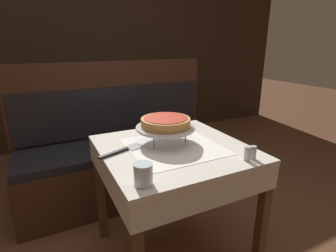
{
  "coord_description": "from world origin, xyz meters",
  "views": [
    {
      "loc": [
        -0.63,
        -1.2,
        1.29
      ],
      "look_at": [
        -0.01,
        0.05,
        0.84
      ],
      "focal_mm": 28.0,
      "sensor_mm": 36.0,
      "label": 1
    }
  ],
  "objects_px": {
    "booth_bench": "(123,159)",
    "pizza_server": "(123,150)",
    "pizza_pan_stand": "(166,128)",
    "salt_shaker": "(247,153)",
    "deep_dish_pizza": "(166,122)",
    "water_glass_near": "(143,174)",
    "dining_table_front": "(173,163)",
    "condiment_caddy": "(128,89)",
    "dining_table_rear": "(123,102)",
    "pepper_shaker": "(253,152)"
  },
  "relations": [
    {
      "from": "booth_bench",
      "to": "deep_dish_pizza",
      "type": "distance_m",
      "value": 0.92
    },
    {
      "from": "pizza_server",
      "to": "pepper_shaker",
      "type": "bearing_deg",
      "value": -34.38
    },
    {
      "from": "dining_table_front",
      "to": "pizza_pan_stand",
      "type": "xyz_separation_m",
      "value": [
        -0.01,
        0.08,
        0.19
      ]
    },
    {
      "from": "water_glass_near",
      "to": "condiment_caddy",
      "type": "distance_m",
      "value": 2.02
    },
    {
      "from": "pepper_shaker",
      "to": "deep_dish_pizza",
      "type": "bearing_deg",
      "value": 126.68
    },
    {
      "from": "salt_shaker",
      "to": "condiment_caddy",
      "type": "relative_size",
      "value": 0.38
    },
    {
      "from": "dining_table_front",
      "to": "salt_shaker",
      "type": "height_order",
      "value": "salt_shaker"
    },
    {
      "from": "dining_table_front",
      "to": "dining_table_rear",
      "type": "relative_size",
      "value": 1.02
    },
    {
      "from": "booth_bench",
      "to": "pizza_server",
      "type": "distance_m",
      "value": 0.9
    },
    {
      "from": "deep_dish_pizza",
      "to": "water_glass_near",
      "type": "distance_m",
      "value": 0.48
    },
    {
      "from": "booth_bench",
      "to": "pizza_server",
      "type": "relative_size",
      "value": 6.21
    },
    {
      "from": "dining_table_rear",
      "to": "booth_bench",
      "type": "relative_size",
      "value": 0.46
    },
    {
      "from": "pizza_server",
      "to": "condiment_caddy",
      "type": "bearing_deg",
      "value": 70.92
    },
    {
      "from": "dining_table_front",
      "to": "pizza_pan_stand",
      "type": "distance_m",
      "value": 0.2
    },
    {
      "from": "pizza_pan_stand",
      "to": "salt_shaker",
      "type": "relative_size",
      "value": 4.91
    },
    {
      "from": "deep_dish_pizza",
      "to": "condiment_caddy",
      "type": "xyz_separation_m",
      "value": [
        0.28,
        1.56,
        -0.08
      ]
    },
    {
      "from": "booth_bench",
      "to": "pepper_shaker",
      "type": "xyz_separation_m",
      "value": [
        0.33,
        -1.14,
        0.44
      ]
    },
    {
      "from": "dining_table_rear",
      "to": "pepper_shaker",
      "type": "bearing_deg",
      "value": -88.52
    },
    {
      "from": "dining_table_rear",
      "to": "pizza_server",
      "type": "relative_size",
      "value": 2.83
    },
    {
      "from": "dining_table_front",
      "to": "water_glass_near",
      "type": "xyz_separation_m",
      "value": [
        -0.3,
        -0.31,
        0.15
      ]
    },
    {
      "from": "salt_shaker",
      "to": "water_glass_near",
      "type": "bearing_deg",
      "value": 178.88
    },
    {
      "from": "deep_dish_pizza",
      "to": "condiment_caddy",
      "type": "relative_size",
      "value": 1.56
    },
    {
      "from": "deep_dish_pizza",
      "to": "pizza_server",
      "type": "distance_m",
      "value": 0.29
    },
    {
      "from": "dining_table_rear",
      "to": "water_glass_near",
      "type": "height_order",
      "value": "water_glass_near"
    },
    {
      "from": "dining_table_rear",
      "to": "pizza_pan_stand",
      "type": "height_order",
      "value": "pizza_pan_stand"
    },
    {
      "from": "pizza_pan_stand",
      "to": "deep_dish_pizza",
      "type": "relative_size",
      "value": 1.21
    },
    {
      "from": "water_glass_near",
      "to": "booth_bench",
      "type": "bearing_deg",
      "value": 77.96
    },
    {
      "from": "booth_bench",
      "to": "pizza_pan_stand",
      "type": "xyz_separation_m",
      "value": [
        0.04,
        -0.75,
        0.49
      ]
    },
    {
      "from": "condiment_caddy",
      "to": "pizza_pan_stand",
      "type": "bearing_deg",
      "value": -100.23
    },
    {
      "from": "pizza_pan_stand",
      "to": "condiment_caddy",
      "type": "relative_size",
      "value": 1.89
    },
    {
      "from": "deep_dish_pizza",
      "to": "dining_table_front",
      "type": "bearing_deg",
      "value": -80.57
    },
    {
      "from": "dining_table_front",
      "to": "pizza_server",
      "type": "height_order",
      "value": "pizza_server"
    },
    {
      "from": "pizza_server",
      "to": "water_glass_near",
      "type": "relative_size",
      "value": 2.98
    },
    {
      "from": "dining_table_rear",
      "to": "pepper_shaker",
      "type": "relative_size",
      "value": 11.61
    },
    {
      "from": "pizza_pan_stand",
      "to": "condiment_caddy",
      "type": "xyz_separation_m",
      "value": [
        0.28,
        1.56,
        -0.04
      ]
    },
    {
      "from": "dining_table_front",
      "to": "pizza_server",
      "type": "bearing_deg",
      "value": 167.17
    },
    {
      "from": "water_glass_near",
      "to": "salt_shaker",
      "type": "relative_size",
      "value": 1.31
    },
    {
      "from": "salt_shaker",
      "to": "pepper_shaker",
      "type": "distance_m",
      "value": 0.04
    },
    {
      "from": "pizza_pan_stand",
      "to": "pizza_server",
      "type": "bearing_deg",
      "value": -177.24
    },
    {
      "from": "booth_bench",
      "to": "deep_dish_pizza",
      "type": "xyz_separation_m",
      "value": [
        0.04,
        -0.75,
        0.53
      ]
    },
    {
      "from": "deep_dish_pizza",
      "to": "booth_bench",
      "type": "bearing_deg",
      "value": 93.32
    },
    {
      "from": "dining_table_front",
      "to": "salt_shaker",
      "type": "distance_m",
      "value": 0.42
    },
    {
      "from": "deep_dish_pizza",
      "to": "pizza_server",
      "type": "relative_size",
      "value": 1.03
    },
    {
      "from": "deep_dish_pizza",
      "to": "condiment_caddy",
      "type": "height_order",
      "value": "condiment_caddy"
    },
    {
      "from": "deep_dish_pizza",
      "to": "pepper_shaker",
      "type": "height_order",
      "value": "deep_dish_pizza"
    },
    {
      "from": "condiment_caddy",
      "to": "dining_table_rear",
      "type": "bearing_deg",
      "value": 117.22
    },
    {
      "from": "booth_bench",
      "to": "pizza_pan_stand",
      "type": "bearing_deg",
      "value": -86.68
    },
    {
      "from": "dining_table_rear",
      "to": "pepper_shaker",
      "type": "height_order",
      "value": "pepper_shaker"
    },
    {
      "from": "pepper_shaker",
      "to": "salt_shaker",
      "type": "bearing_deg",
      "value": -180.0
    },
    {
      "from": "pizza_server",
      "to": "pepper_shaker",
      "type": "distance_m",
      "value": 0.67
    }
  ]
}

